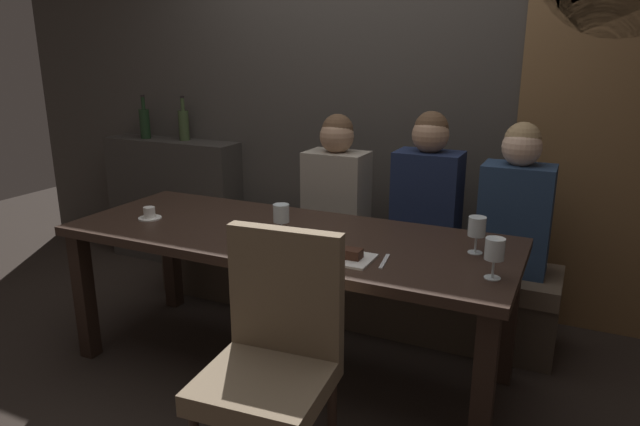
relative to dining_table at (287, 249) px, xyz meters
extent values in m
plane|color=black|center=(0.00, 0.00, -0.65)|extent=(9.00, 9.00, 0.00)
cube|color=#423D38|center=(0.00, 1.22, 0.85)|extent=(6.00, 0.12, 3.00)
cube|color=brown|center=(1.35, 1.15, 0.40)|extent=(0.90, 0.05, 2.10)
cube|color=#38342F|center=(-1.55, 1.04, -0.18)|extent=(1.10, 0.28, 0.95)
cube|color=black|center=(-1.03, -0.35, -0.30)|extent=(0.08, 0.08, 0.69)
cube|color=black|center=(1.03, -0.35, -0.30)|extent=(0.08, 0.08, 0.69)
cube|color=black|center=(-1.03, 0.35, -0.30)|extent=(0.08, 0.08, 0.69)
cube|color=black|center=(1.03, 0.35, -0.30)|extent=(0.08, 0.08, 0.69)
cube|color=#302119|center=(0.00, 0.00, 0.07)|extent=(2.20, 0.84, 0.04)
cube|color=#40352A|center=(0.00, 0.70, -0.48)|extent=(2.50, 0.40, 0.35)
cube|color=brown|center=(0.00, 0.70, -0.25)|extent=(2.50, 0.44, 0.10)
cylinder|color=#302119|center=(0.17, -0.62, -0.44)|extent=(0.04, 0.04, 0.42)
cube|color=#7F6B51|center=(0.35, -0.80, -0.19)|extent=(0.47, 0.47, 0.08)
cube|color=#7F6B51|center=(0.33, -0.61, 0.09)|extent=(0.44, 0.10, 0.48)
cube|color=#9E9384|center=(-0.03, 0.69, 0.09)|extent=(0.36, 0.24, 0.58)
sphere|color=tan|center=(-0.03, 0.69, 0.47)|extent=(0.20, 0.20, 0.20)
sphere|color=brown|center=(-0.03, 0.70, 0.50)|extent=(0.18, 0.18, 0.18)
cube|color=#192342|center=(0.51, 0.71, 0.10)|extent=(0.36, 0.24, 0.61)
sphere|color=tan|center=(0.51, 0.71, 0.50)|extent=(0.20, 0.20, 0.20)
sphere|color=brown|center=(0.51, 0.72, 0.54)|extent=(0.18, 0.18, 0.18)
cube|color=navy|center=(0.98, 0.72, 0.09)|extent=(0.36, 0.24, 0.58)
sphere|color=#DBB293|center=(0.98, 0.72, 0.47)|extent=(0.20, 0.20, 0.20)
sphere|color=#9E7F56|center=(0.98, 0.73, 0.50)|extent=(0.18, 0.18, 0.18)
cylinder|color=black|center=(-1.77, 1.01, 0.41)|extent=(0.08, 0.08, 0.22)
cylinder|color=black|center=(-1.77, 1.01, 0.56)|extent=(0.03, 0.03, 0.09)
cylinder|color=black|center=(-1.77, 1.01, 0.62)|extent=(0.03, 0.03, 0.02)
cylinder|color=#384728|center=(-1.44, 1.06, 0.41)|extent=(0.08, 0.08, 0.22)
cylinder|color=#384728|center=(-1.44, 1.06, 0.56)|extent=(0.03, 0.03, 0.09)
cylinder|color=black|center=(-1.44, 1.06, 0.62)|extent=(0.03, 0.03, 0.02)
cylinder|color=silver|center=(0.89, 0.10, 0.09)|extent=(0.06, 0.06, 0.00)
cylinder|color=silver|center=(0.89, 0.10, 0.13)|extent=(0.01, 0.01, 0.07)
cylinder|color=silver|center=(0.89, 0.10, 0.21)|extent=(0.08, 0.08, 0.08)
cylinder|color=gold|center=(0.89, 0.10, 0.19)|extent=(0.07, 0.07, 0.03)
cylinder|color=silver|center=(1.00, -0.16, 0.09)|extent=(0.06, 0.06, 0.00)
cylinder|color=silver|center=(1.00, -0.16, 0.13)|extent=(0.01, 0.01, 0.07)
cylinder|color=silver|center=(1.00, -0.16, 0.21)|extent=(0.08, 0.08, 0.08)
cylinder|color=silver|center=(0.02, -0.08, 0.09)|extent=(0.06, 0.06, 0.00)
cylinder|color=silver|center=(0.02, -0.08, 0.13)|extent=(0.01, 0.01, 0.07)
cylinder|color=silver|center=(0.02, -0.08, 0.21)|extent=(0.08, 0.08, 0.08)
cylinder|color=maroon|center=(0.02, -0.08, 0.18)|extent=(0.07, 0.07, 0.02)
cylinder|color=white|center=(-0.76, -0.10, 0.09)|extent=(0.12, 0.12, 0.01)
cylinder|color=white|center=(-0.76, -0.10, 0.12)|extent=(0.06, 0.06, 0.06)
cylinder|color=brown|center=(-0.76, -0.10, 0.15)|extent=(0.05, 0.05, 0.01)
cube|color=white|center=(0.42, -0.22, 0.09)|extent=(0.19, 0.19, 0.01)
cube|color=#381E14|center=(0.43, -0.22, 0.12)|extent=(0.08, 0.06, 0.04)
cube|color=silver|center=(0.56, -0.18, 0.09)|extent=(0.04, 0.17, 0.01)
camera|label=1|loc=(1.27, -2.29, 0.94)|focal=31.62mm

